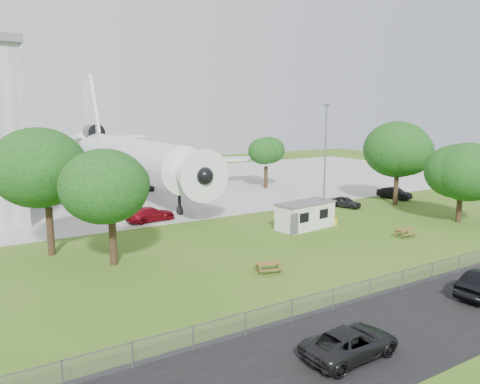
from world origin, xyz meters
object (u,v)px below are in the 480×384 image
airliner (128,155)px  picnic_west (269,273)px  picnic_east (405,237)px  site_cabin (305,215)px

airliner → picnic_west: (-2.51, -38.21, -5.27)m
picnic_west → picnic_east: size_ratio=1.00×
airliner → picnic_west: 38.65m
site_cabin → picnic_east: site_cabin is taller
airliner → picnic_west: bearing=-93.8°
airliner → site_cabin: (8.05, -29.42, -3.96)m
site_cabin → picnic_west: size_ratio=3.84×
picnic_west → site_cabin: bearing=55.9°
picnic_west → picnic_east: 16.34m
airliner → picnic_east: airliner is taller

